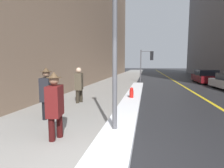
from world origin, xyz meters
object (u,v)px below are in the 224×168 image
fire_hydrant (131,94)px  lamp_post (115,22)px  traffic_light_near (148,59)px  pedestrian_with_shoulder_bag (55,103)px  pedestrian_trailing (79,83)px  parked_car_maroon (206,77)px  pedestrian_in_fedora (47,91)px

fire_hydrant → lamp_post: bearing=-91.0°
lamp_post → traffic_light_near: lamp_post is taller
traffic_light_near → pedestrian_with_shoulder_bag: 14.87m
pedestrian_with_shoulder_bag → pedestrian_trailing: size_ratio=0.99×
pedestrian_trailing → parked_car_maroon: size_ratio=0.39×
pedestrian_with_shoulder_bag → parked_car_maroon: 16.75m
pedestrian_with_shoulder_bag → fire_hydrant: pedestrian_with_shoulder_bag is taller
lamp_post → traffic_light_near: 14.16m
pedestrian_with_shoulder_bag → traffic_light_near: bearing=159.9°
pedestrian_trailing → parked_car_maroon: pedestrian_trailing is taller
lamp_post → pedestrian_in_fedora: (-2.45, 0.94, -1.89)m
fire_hydrant → pedestrian_trailing: bearing=-161.7°
parked_car_maroon → pedestrian_with_shoulder_bag: bearing=154.3°
pedestrian_with_shoulder_bag → pedestrian_in_fedora: size_ratio=0.96×
traffic_light_near → pedestrian_trailing: size_ratio=1.96×
pedestrian_in_fedora → fire_hydrant: pedestrian_in_fedora is taller
pedestrian_in_fedora → parked_car_maroon: 16.08m
lamp_post → pedestrian_with_shoulder_bag: size_ratio=2.85×
lamp_post → pedestrian_trailing: 4.61m
traffic_light_near → pedestrian_trailing: 11.22m
traffic_light_near → pedestrian_with_shoulder_bag: (-2.27, -14.62, -1.47)m
lamp_post → pedestrian_in_fedora: 3.24m
parked_car_maroon → pedestrian_trailing: bearing=143.0°
traffic_light_near → pedestrian_with_shoulder_bag: size_ratio=1.99×
parked_car_maroon → fire_hydrant: parked_car_maroon is taller
lamp_post → fire_hydrant: size_ratio=6.74×
pedestrian_with_shoulder_bag → pedestrian_trailing: bearing=-177.4°
lamp_post → pedestrian_trailing: (-2.34, 3.48, -1.91)m
pedestrian_in_fedora → parked_car_maroon: size_ratio=0.40×
pedestrian_with_shoulder_bag → fire_hydrant: size_ratio=2.37×
pedestrian_with_shoulder_bag → pedestrian_trailing: 4.10m
pedestrian_trailing → traffic_light_near: bearing=151.8°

